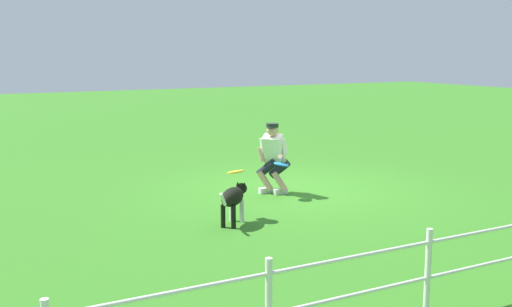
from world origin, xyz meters
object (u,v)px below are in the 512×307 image
at_px(person, 273,156).
at_px(frisbee_held, 281,164).
at_px(frisbee_flying, 236,172).
at_px(dog, 234,198).

distance_m(person, frisbee_held, 0.40).
bearing_deg(frisbee_held, person, -98.65).
height_order(person, frisbee_held, person).
height_order(frisbee_flying, frisbee_held, frisbee_flying).
height_order(dog, frisbee_held, frisbee_held).
relative_size(dog, frisbee_held, 2.98).
distance_m(dog, frisbee_flying, 0.44).
bearing_deg(frisbee_held, frisbee_flying, 32.32).
bearing_deg(frisbee_flying, frisbee_held, -147.68).
bearing_deg(person, dog, 0.70).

